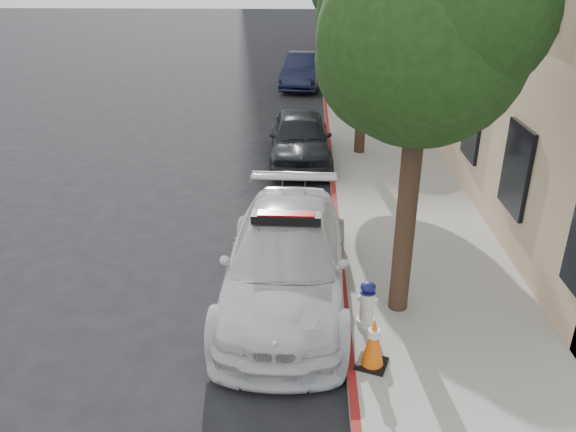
# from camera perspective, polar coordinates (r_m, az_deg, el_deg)

# --- Properties ---
(ground) EXTENTS (120.00, 120.00, 0.00)m
(ground) POSITION_cam_1_polar(r_m,az_deg,el_deg) (11.03, -5.57, -3.70)
(ground) COLOR black
(ground) RESTS_ON ground
(sidewalk) EXTENTS (3.20, 50.00, 0.15)m
(sidewalk) POSITION_cam_1_polar(r_m,az_deg,el_deg) (20.40, 8.32, 9.76)
(sidewalk) COLOR gray
(sidewalk) RESTS_ON ground
(curb_strip) EXTENTS (0.12, 50.00, 0.15)m
(curb_strip) POSITION_cam_1_polar(r_m,az_deg,el_deg) (20.29, 3.93, 9.88)
(curb_strip) COLOR maroon
(curb_strip) RESTS_ON ground
(tree_near) EXTENTS (2.92, 2.82, 5.62)m
(tree_near) POSITION_cam_1_polar(r_m,az_deg,el_deg) (7.81, 13.81, 17.06)
(tree_near) COLOR black
(tree_near) RESTS_ON sidewalk
(tree_mid) EXTENTS (2.77, 2.64, 5.43)m
(tree_mid) POSITION_cam_1_polar(r_m,az_deg,el_deg) (15.71, 8.15, 20.54)
(tree_mid) COLOR black
(tree_mid) RESTS_ON sidewalk
(police_car) EXTENTS (2.14, 4.99, 1.58)m
(police_car) POSITION_cam_1_polar(r_m,az_deg,el_deg) (9.21, -0.18, -4.58)
(police_car) COLOR silver
(police_car) RESTS_ON ground
(parked_car_mid) EXTENTS (1.84, 4.23, 1.42)m
(parked_car_mid) POSITION_cam_1_polar(r_m,az_deg,el_deg) (15.77, 1.25, 8.01)
(parked_car_mid) COLOR black
(parked_car_mid) RESTS_ON ground
(parked_car_far) EXTENTS (2.14, 4.62, 1.47)m
(parked_car_far) POSITION_cam_1_polar(r_m,az_deg,el_deg) (25.79, 1.68, 14.58)
(parked_car_far) COLOR black
(parked_car_far) RESTS_ON ground
(fire_hydrant) EXTENTS (0.32, 0.28, 0.74)m
(fire_hydrant) POSITION_cam_1_polar(r_m,az_deg,el_deg) (8.59, 8.03, -8.84)
(fire_hydrant) COLOR white
(fire_hydrant) RESTS_ON sidewalk
(traffic_cone) EXTENTS (0.51, 0.51, 0.76)m
(traffic_cone) POSITION_cam_1_polar(r_m,az_deg,el_deg) (7.81, 8.67, -12.55)
(traffic_cone) COLOR black
(traffic_cone) RESTS_ON sidewalk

